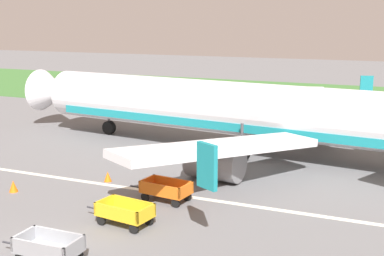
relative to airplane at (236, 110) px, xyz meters
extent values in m
cube|color=#3D7033|center=(-1.69, 28.43, -3.02)|extent=(220.00, 28.00, 0.06)
cube|color=silver|center=(-1.69, -10.21, -3.05)|extent=(120.00, 0.36, 0.01)
cylinder|color=silver|center=(-1.02, 0.12, 0.10)|extent=(30.23, 7.08, 3.70)
cube|color=teal|center=(-1.02, 0.12, -0.92)|extent=(27.22, 6.56, 0.56)
cone|color=silver|center=(-17.42, 1.99, 0.10)|extent=(3.59, 3.97, 3.63)
cube|color=silver|center=(2.13, -8.65, -0.57)|extent=(8.49, 12.66, 1.35)
cube|color=teal|center=(4.00, -15.40, 0.38)|extent=(1.06, 0.70, 1.90)
cylinder|color=gray|center=(1.08, -6.96, -1.92)|extent=(3.42, 2.45, 2.10)
cube|color=silver|center=(4.02, 7.94, -0.57)|extent=(5.98, 13.22, 1.35)
cube|color=teal|center=(7.37, 14.10, 0.38)|extent=(1.11, 0.49, 1.90)
cylinder|color=gray|center=(2.62, 6.53, -1.92)|extent=(3.42, 2.45, 2.10)
cylinder|color=#4C4C51|center=(-11.46, 1.31, -1.48)|extent=(0.20, 0.20, 2.04)
cylinder|color=black|center=(-11.46, 1.31, -2.50)|extent=(1.14, 0.57, 1.10)
cylinder|color=#4C4C51|center=(1.21, -2.35, -1.48)|extent=(0.20, 0.20, 2.04)
cylinder|color=black|center=(1.21, -2.35, -2.50)|extent=(1.14, 0.57, 1.10)
cylinder|color=#4C4C51|center=(1.71, 2.02, -1.48)|extent=(0.20, 0.20, 2.04)
cylinder|color=black|center=(1.71, 2.02, -2.50)|extent=(1.14, 0.57, 1.10)
cube|color=gray|center=(-1.02, -19.32, -2.57)|extent=(2.52, 1.43, 0.08)
cube|color=gray|center=(-1.02, -19.97, -2.26)|extent=(2.50, 0.13, 0.55)
cube|color=gray|center=(-1.03, -18.67, -2.26)|extent=(2.50, 0.13, 0.55)
cube|color=gray|center=(-2.22, -19.33, -2.26)|extent=(0.12, 1.40, 0.55)
cube|color=gray|center=(0.18, -19.30, -2.26)|extent=(0.12, 1.40, 0.55)
cylinder|color=#2D2D33|center=(-2.82, -19.34, -2.61)|extent=(1.00, 0.09, 0.08)
cylinder|color=black|center=(-1.97, -18.77, -2.83)|extent=(0.44, 0.16, 0.44)
cylinder|color=black|center=(-0.09, -18.75, -2.83)|extent=(0.44, 0.16, 0.44)
cube|color=gold|center=(-0.24, -14.91, -2.57)|extent=(2.66, 1.72, 0.08)
cube|color=gold|center=(-0.33, -15.56, -2.26)|extent=(2.49, 0.43, 0.55)
cube|color=gold|center=(-0.16, -14.27, -2.26)|extent=(2.49, 0.43, 0.55)
cube|color=gold|center=(-1.43, -14.75, -2.26)|extent=(0.28, 1.40, 0.55)
cube|color=gold|center=(0.95, -15.07, -2.26)|extent=(0.28, 1.40, 0.55)
cylinder|color=#2D2D33|center=(-2.03, -14.67, -2.61)|extent=(1.00, 0.21, 0.08)
cylinder|color=black|center=(-1.25, -15.34, -2.83)|extent=(0.46, 0.22, 0.44)
cylinder|color=black|center=(-1.10, -14.23, -2.83)|extent=(0.46, 0.22, 0.44)
cylinder|color=black|center=(0.61, -15.59, -2.83)|extent=(0.46, 0.22, 0.44)
cylinder|color=black|center=(0.76, -14.48, -2.83)|extent=(0.46, 0.22, 0.44)
cube|color=orange|center=(0.04, -11.24, -2.57)|extent=(2.65, 1.69, 0.08)
cube|color=orange|center=(-0.04, -11.89, -2.26)|extent=(2.49, 0.39, 0.55)
cube|color=orange|center=(0.11, -10.60, -2.26)|extent=(2.49, 0.39, 0.55)
cube|color=orange|center=(-1.16, -11.10, -2.26)|extent=(0.26, 1.40, 0.55)
cube|color=orange|center=(1.23, -11.38, -2.26)|extent=(0.26, 1.40, 0.55)
cylinder|color=#2D2D33|center=(-1.75, -11.03, -2.61)|extent=(1.00, 0.20, 0.08)
cylinder|color=black|center=(-0.96, -11.69, -2.83)|extent=(0.46, 0.21, 0.44)
cylinder|color=black|center=(-0.83, -10.58, -2.83)|extent=(0.46, 0.21, 0.44)
cylinder|color=black|center=(0.90, -11.91, -2.83)|extent=(0.46, 0.21, 0.44)
cylinder|color=black|center=(1.03, -10.80, -2.83)|extent=(0.46, 0.21, 0.44)
cone|color=orange|center=(-4.57, -9.63, -2.76)|extent=(0.45, 0.45, 0.59)
cone|color=orange|center=(-8.29, -13.30, -2.74)|extent=(0.48, 0.48, 0.64)
camera|label=1|loc=(11.60, -34.26, 6.21)|focal=48.59mm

